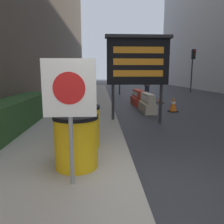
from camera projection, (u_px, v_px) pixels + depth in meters
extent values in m
plane|color=#2D2D33|center=(142.00, 195.00, 3.12)|extent=(120.00, 120.00, 0.00)
cube|color=gray|center=(8.00, 194.00, 3.01)|extent=(3.73, 56.00, 0.13)
cube|color=#284C23|center=(16.00, 113.00, 6.51)|extent=(0.90, 5.44, 0.84)
cylinder|color=yellow|center=(76.00, 143.00, 3.68)|extent=(0.72, 0.72, 0.84)
cylinder|color=black|center=(75.00, 117.00, 3.60)|extent=(0.75, 0.75, 0.06)
cylinder|color=yellow|center=(83.00, 128.00, 4.73)|extent=(0.72, 0.72, 0.84)
cylinder|color=black|center=(82.00, 107.00, 4.65)|extent=(0.75, 0.75, 0.06)
cylinder|color=gray|center=(71.00, 138.00, 3.05)|extent=(0.06, 0.06, 1.38)
cube|color=white|center=(69.00, 88.00, 2.91)|extent=(0.72, 0.04, 0.78)
cylinder|color=red|center=(69.00, 88.00, 2.89)|extent=(0.43, 0.01, 0.43)
cylinder|color=#28282B|center=(113.00, 104.00, 7.52)|extent=(0.10, 0.10, 1.34)
cylinder|color=#28282B|center=(161.00, 104.00, 7.60)|extent=(0.10, 0.10, 1.34)
cube|color=black|center=(138.00, 62.00, 7.31)|extent=(2.08, 0.24, 1.51)
cube|color=#28282B|center=(139.00, 37.00, 7.10)|extent=(2.20, 0.34, 0.10)
cube|color=orange|center=(139.00, 50.00, 7.12)|extent=(1.66, 0.02, 0.21)
cube|color=orange|center=(138.00, 62.00, 7.18)|extent=(1.66, 0.02, 0.21)
cube|color=orange|center=(138.00, 73.00, 7.25)|extent=(1.66, 0.02, 0.21)
cube|color=beige|center=(147.00, 107.00, 9.86)|extent=(0.51, 1.74, 0.41)
cube|color=beige|center=(148.00, 98.00, 9.79)|extent=(0.30, 1.74, 0.41)
cube|color=white|center=(144.00, 98.00, 9.78)|extent=(0.02, 1.39, 0.21)
cube|color=red|center=(138.00, 101.00, 12.17)|extent=(0.64, 1.92, 0.41)
cube|color=red|center=(139.00, 94.00, 12.10)|extent=(0.39, 1.92, 0.41)
cube|color=white|center=(135.00, 94.00, 12.09)|extent=(0.02, 1.54, 0.20)
cube|color=black|center=(160.00, 103.00, 12.82)|extent=(0.34, 0.34, 0.04)
cone|color=orange|center=(161.00, 97.00, 12.77)|extent=(0.27, 0.27, 0.57)
cylinder|color=white|center=(161.00, 97.00, 12.77)|extent=(0.16, 0.16, 0.08)
cube|color=black|center=(153.00, 104.00, 12.09)|extent=(0.39, 0.39, 0.04)
cone|color=orange|center=(153.00, 98.00, 12.03)|extent=(0.31, 0.31, 0.65)
cylinder|color=white|center=(153.00, 98.00, 12.03)|extent=(0.18, 0.18, 0.09)
cube|color=black|center=(173.00, 111.00, 9.91)|extent=(0.40, 0.40, 0.04)
cone|color=orange|center=(173.00, 103.00, 9.85)|extent=(0.32, 0.32, 0.67)
cylinder|color=white|center=(173.00, 103.00, 9.84)|extent=(0.18, 0.18, 0.09)
cylinder|color=#2D2D30|center=(120.00, 70.00, 17.50)|extent=(0.12, 0.12, 3.94)
cube|color=black|center=(120.00, 50.00, 17.07)|extent=(0.28, 0.28, 0.84)
sphere|color=red|center=(120.00, 46.00, 16.87)|extent=(0.15, 0.15, 0.15)
sphere|color=#392C06|center=(120.00, 50.00, 16.92)|extent=(0.15, 0.15, 0.15)
sphere|color=black|center=(120.00, 54.00, 16.97)|extent=(0.15, 0.15, 0.15)
cylinder|color=#2D2D30|center=(192.00, 71.00, 19.69)|extent=(0.12, 0.12, 3.81)
cube|color=black|center=(194.00, 54.00, 19.28)|extent=(0.28, 0.28, 0.84)
sphere|color=red|center=(194.00, 51.00, 19.08)|extent=(0.15, 0.15, 0.15)
sphere|color=#392C06|center=(194.00, 54.00, 19.13)|extent=(0.15, 0.15, 0.15)
sphere|color=black|center=(194.00, 57.00, 19.18)|extent=(0.15, 0.15, 0.15)
cylinder|color=#23283D|center=(146.00, 93.00, 14.65)|extent=(0.14, 0.14, 0.87)
cylinder|color=#23283D|center=(148.00, 93.00, 14.66)|extent=(0.14, 0.14, 0.87)
cube|color=#47423D|center=(147.00, 81.00, 14.52)|extent=(0.34, 0.50, 0.69)
sphere|color=#AE6456|center=(147.00, 74.00, 14.43)|extent=(0.24, 0.24, 0.24)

